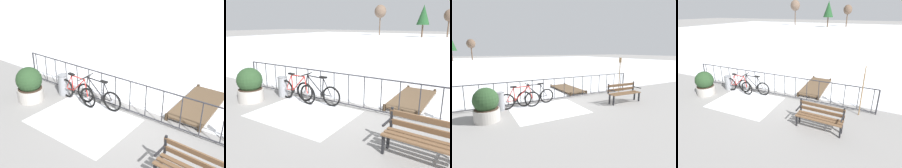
# 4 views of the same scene
# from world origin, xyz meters

# --- Properties ---
(ground_plane) EXTENTS (160.00, 160.00, 0.00)m
(ground_plane) POSITION_xyz_m (0.00, 0.00, 0.00)
(ground_plane) COLOR gray
(frozen_pond) EXTENTS (80.00, 56.00, 0.03)m
(frozen_pond) POSITION_xyz_m (0.00, 28.40, 0.01)
(frozen_pond) COLOR white
(frozen_pond) RESTS_ON ground
(snow_patch) EXTENTS (2.83, 2.19, 0.01)m
(snow_patch) POSITION_xyz_m (-0.82, -1.20, 0.00)
(snow_patch) COLOR white
(snow_patch) RESTS_ON ground
(railing_fence) EXTENTS (9.06, 0.06, 1.07)m
(railing_fence) POSITION_xyz_m (0.00, 0.00, 0.56)
(railing_fence) COLOR #2D2D33
(railing_fence) RESTS_ON ground
(bicycle_near_railing) EXTENTS (1.71, 0.52, 0.97)m
(bicycle_near_railing) POSITION_xyz_m (-1.77, -0.44, 0.37)
(bicycle_near_railing) COLOR black
(bicycle_near_railing) RESTS_ON ground
(bicycle_second) EXTENTS (1.71, 0.52, 0.97)m
(bicycle_second) POSITION_xyz_m (-1.01, -0.27, 0.37)
(bicycle_second) COLOR black
(bicycle_second) RESTS_ON ground
(park_bench) EXTENTS (1.62, 0.54, 0.89)m
(park_bench) POSITION_xyz_m (2.70, -1.77, 0.51)
(park_bench) COLOR brown
(park_bench) RESTS_ON ground
(planter_with_shrub) EXTENTS (0.84, 0.84, 1.15)m
(planter_with_shrub) POSITION_xyz_m (-3.10, -1.27, 0.56)
(planter_with_shrub) COLOR #ADA8A0
(planter_with_shrub) RESTS_ON ground
(trash_bin) EXTENTS (0.35, 0.35, 0.73)m
(trash_bin) POSITION_xyz_m (-2.53, -0.33, 0.37)
(trash_bin) COLOR gray
(trash_bin) RESTS_ON ground
(oar_upright) EXTENTS (0.04, 0.16, 1.98)m
(oar_upright) POSITION_xyz_m (3.89, -0.29, 1.14)
(oar_upright) COLOR #937047
(oar_upright) RESTS_ON ground
(wooden_dock) EXTENTS (1.10, 2.66, 0.20)m
(wooden_dock) POSITION_xyz_m (1.58, 1.58, 0.12)
(wooden_dock) COLOR brown
(wooden_dock) RESTS_ON ground
(tree_west_mid) EXTENTS (2.07, 2.07, 5.23)m
(tree_west_mid) POSITION_xyz_m (-2.85, 43.43, 4.03)
(tree_west_mid) COLOR brown
(tree_west_mid) RESTS_ON ground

